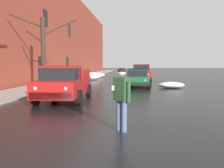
# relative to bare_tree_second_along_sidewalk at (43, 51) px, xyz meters

# --- Properties ---
(ground_plane) EXTENTS (200.00, 200.00, 0.00)m
(ground_plane) POSITION_rel_bare_tree_second_along_sidewalk_xyz_m (4.88, -10.55, -2.73)
(ground_plane) COLOR black
(left_sidewalk_slab) EXTENTS (2.63, 80.00, 0.14)m
(left_sidewalk_slab) POSITION_rel_bare_tree_second_along_sidewalk_xyz_m (-1.02, 7.45, -2.66)
(left_sidewalk_slab) COLOR #A8A399
(left_sidewalk_slab) RESTS_ON ground
(brick_townhouse_facade) EXTENTS (0.63, 80.00, 11.96)m
(brick_townhouse_facade) POSITION_rel_bare_tree_second_along_sidewalk_xyz_m (-2.83, 7.45, 3.25)
(brick_townhouse_facade) COLOR brown
(brick_townhouse_facade) RESTS_ON ground
(snow_bank_near_corner_left) EXTENTS (2.78, 0.92, 0.71)m
(snow_bank_near_corner_left) POSITION_rel_bare_tree_second_along_sidewalk_xyz_m (0.86, 15.80, -2.39)
(snow_bank_near_corner_left) COLOR white
(snow_bank_near_corner_left) RESTS_ON ground
(snow_bank_along_left_kerb) EXTENTS (1.97, 1.47, 0.48)m
(snow_bank_along_left_kerb) POSITION_rel_bare_tree_second_along_sidewalk_xyz_m (9.11, 2.72, -2.50)
(snow_bank_along_left_kerb) COLOR white
(snow_bank_along_left_kerb) RESTS_ON ground
(snow_bank_mid_block_left) EXTENTS (2.23, 1.14, 0.88)m
(snow_bank_mid_block_left) POSITION_rel_bare_tree_second_along_sidewalk_xyz_m (1.15, 11.03, -2.31)
(snow_bank_mid_block_left) COLOR white
(snow_bank_mid_block_left) RESTS_ON ground
(bare_tree_second_along_sidewalk) EXTENTS (4.31, 1.53, 5.22)m
(bare_tree_second_along_sidewalk) POSITION_rel_bare_tree_second_along_sidewalk_xyz_m (0.00, 0.00, 0.00)
(bare_tree_second_along_sidewalk) COLOR #382B1E
(bare_tree_second_along_sidewalk) RESTS_ON ground
(pickup_truck_red_approaching_near_lane) EXTENTS (2.36, 5.01, 1.76)m
(pickup_truck_red_approaching_near_lane) POSITION_rel_bare_tree_second_along_sidewalk_xyz_m (2.82, -4.40, -1.85)
(pickup_truck_red_approaching_near_lane) COLOR red
(pickup_truck_red_approaching_near_lane) RESTS_ON ground
(sedan_green_parked_kerbside_close) EXTENTS (2.05, 4.39, 1.42)m
(sedan_green_parked_kerbside_close) POSITION_rel_bare_tree_second_along_sidewalk_xyz_m (6.49, 3.44, -1.98)
(sedan_green_parked_kerbside_close) COLOR #1E5633
(sedan_green_parked_kerbside_close) RESTS_ON ground
(suv_red_parked_kerbside_mid) EXTENTS (2.19, 4.87, 1.82)m
(suv_red_parked_kerbside_mid) POSITION_rel_bare_tree_second_along_sidewalk_xyz_m (6.84, 9.46, -1.74)
(suv_red_parked_kerbside_mid) COLOR red
(suv_red_parked_kerbside_mid) RESTS_ON ground
(pedestrian_with_coffee) EXTENTS (0.58, 0.49, 1.76)m
(pedestrian_with_coffee) POSITION_rel_bare_tree_second_along_sidewalk_xyz_m (6.02, -9.60, -1.70)
(pedestrian_with_coffee) COLOR slate
(pedestrian_with_coffee) RESTS_ON ground
(fire_hydrant) EXTENTS (0.42, 0.22, 0.71)m
(fire_hydrant) POSITION_rel_bare_tree_second_along_sidewalk_xyz_m (1.00, -1.95, -2.37)
(fire_hydrant) COLOR gold
(fire_hydrant) RESTS_ON ground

